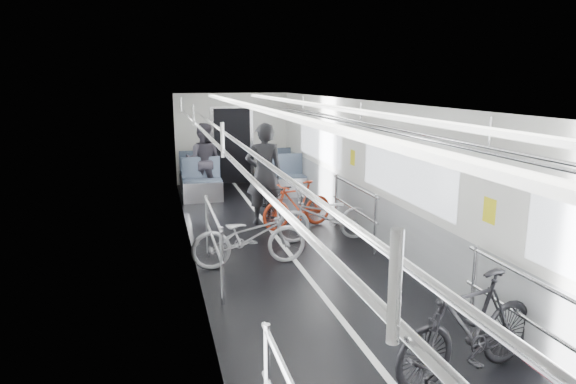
% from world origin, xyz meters
% --- Properties ---
extents(car_shell, '(3.02, 14.01, 2.41)m').
position_xyz_m(car_shell, '(0.00, 1.78, 1.13)').
color(car_shell, black).
rests_on(car_shell, ground).
extents(bike_left_far, '(1.74, 0.64, 0.91)m').
position_xyz_m(bike_left_far, '(-0.71, 0.57, 0.45)').
color(bike_left_far, '#A6A6AB').
rests_on(bike_left_far, floor).
extents(bike_right_near, '(1.77, 0.85, 1.02)m').
position_xyz_m(bike_right_near, '(0.72, -2.87, 0.51)').
color(bike_right_near, black).
rests_on(bike_right_near, floor).
extents(bike_right_mid, '(1.70, 0.63, 0.89)m').
position_xyz_m(bike_right_mid, '(0.77, 1.45, 0.44)').
color(bike_right_mid, '#9F9EA3').
rests_on(bike_right_mid, floor).
extents(bike_right_far, '(1.53, 0.79, 0.89)m').
position_xyz_m(bike_right_far, '(0.52, 2.34, 0.44)').
color(bike_right_far, '#B13115').
rests_on(bike_right_far, floor).
extents(bike_aisle, '(0.60, 1.59, 0.83)m').
position_xyz_m(bike_aisle, '(0.13, 2.70, 0.41)').
color(bike_aisle, black).
rests_on(bike_aisle, floor).
extents(person_standing, '(0.73, 0.50, 1.95)m').
position_xyz_m(person_standing, '(-0.01, 2.80, 0.98)').
color(person_standing, black).
rests_on(person_standing, floor).
extents(person_seated, '(0.99, 0.86, 1.76)m').
position_xyz_m(person_seated, '(-0.92, 5.42, 0.88)').
color(person_seated, '#28252B').
rests_on(person_seated, floor).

